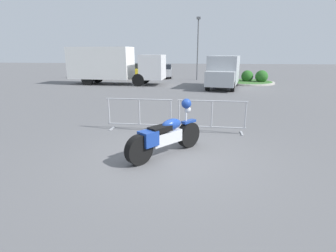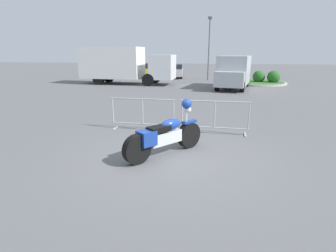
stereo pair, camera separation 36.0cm
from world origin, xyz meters
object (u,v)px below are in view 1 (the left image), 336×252
parked_car_white (87,70)px  street_lamp (198,40)px  box_truck (112,64)px  parked_car_yellow (138,70)px  parked_car_silver (164,71)px  parked_car_maroon (114,70)px  motorcycle (166,135)px  pedestrian (215,76)px  crowd_barrier_near (139,114)px  crowd_barrier_far (212,116)px  delivery_van (224,71)px

parked_car_white → street_lamp: (11.86, -1.56, 3.01)m
box_truck → parked_car_yellow: box_truck is taller
parked_car_silver → parked_car_maroon: bearing=80.1°
motorcycle → parked_car_white: (-11.65, 21.28, 0.18)m
motorcycle → parked_car_silver: (-3.33, 21.56, 0.19)m
parked_car_white → parked_car_maroon: 2.83m
pedestrian → street_lamp: (-1.47, 6.43, 2.79)m
crowd_barrier_near → parked_car_maroon: bearing=111.3°
parked_car_silver → pedestrian: bearing=-155.8°
crowd_barrier_far → parked_car_yellow: bearing=110.6°
crowd_barrier_near → street_lamp: 17.97m
delivery_van → parked_car_maroon: bearing=-115.9°
parked_car_maroon → street_lamp: size_ratio=0.81×
crowd_barrier_far → box_truck: (-7.79, 12.84, 1.08)m
box_truck → street_lamp: bearing=36.7°
parked_car_yellow → crowd_barrier_far: bearing=-166.4°
parked_car_yellow → street_lamp: 7.19m
box_truck → delivery_van: bearing=-5.6°
motorcycle → parked_car_maroon: parked_car_maroon is taller
crowd_barrier_near → delivery_van: 12.25m
delivery_van → parked_car_white: (-13.96, 7.49, -0.54)m
parked_car_white → parked_car_silver: 8.32m
crowd_barrier_far → motorcycle: bearing=-119.7°
motorcycle → crowd_barrier_far: 2.39m
motorcycle → box_truck: box_truck is taller
crowd_barrier_far → parked_car_yellow: (-7.29, 19.39, 0.19)m
motorcycle → crowd_barrier_near: motorcycle is taller
delivery_van → street_lamp: 6.75m
box_truck → parked_car_maroon: bearing=109.8°
motorcycle → parked_car_yellow: bearing=54.5°
parked_car_white → parked_car_maroon: parked_car_maroon is taller
pedestrian → delivery_van: bearing=-108.5°
box_truck → street_lamp: (6.82, 4.80, 2.08)m
parked_car_yellow → parked_car_silver: (2.77, 0.09, -0.04)m
parked_car_yellow → pedestrian: size_ratio=2.67×
motorcycle → parked_car_yellow: 22.32m
parked_car_white → parked_car_silver: size_ratio=0.99×
crowd_barrier_near → parked_car_silver: bearing=96.3°
motorcycle → crowd_barrier_near: size_ratio=0.91×
parked_car_yellow → parked_car_maroon: bearing=75.5°
motorcycle → pedestrian: bearing=31.4°
parked_car_yellow → parked_car_silver: 2.77m
crowd_barrier_far → street_lamp: street_lamp is taller
parked_car_maroon → parked_car_silver: bearing=-99.9°
delivery_van → parked_car_silver: bearing=-134.2°
delivery_van → street_lamp: size_ratio=0.93×
box_truck → parked_car_maroon: (-2.27, 6.91, -0.87)m
crowd_barrier_far → parked_car_white: bearing=123.8°
crowd_barrier_near → parked_car_maroon: 21.20m
parked_car_maroon → parked_car_yellow: parked_car_maroon is taller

